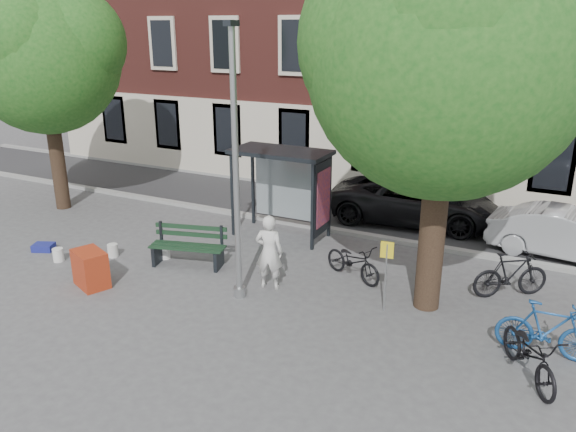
# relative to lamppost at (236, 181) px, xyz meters

# --- Properties ---
(ground) EXTENTS (90.00, 90.00, 0.00)m
(ground) POSITION_rel_lamppost_xyz_m (0.00, 0.00, -2.78)
(ground) COLOR #4C4C4F
(ground) RESTS_ON ground
(road) EXTENTS (40.00, 4.00, 0.01)m
(road) POSITION_rel_lamppost_xyz_m (0.00, 7.00, -2.78)
(road) COLOR #28282B
(road) RESTS_ON ground
(curb_near) EXTENTS (40.00, 0.25, 0.12)m
(curb_near) POSITION_rel_lamppost_xyz_m (0.00, 5.00, -2.72)
(curb_near) COLOR gray
(curb_near) RESTS_ON ground
(curb_far) EXTENTS (40.00, 0.25, 0.12)m
(curb_far) POSITION_rel_lamppost_xyz_m (0.00, 9.00, -2.72)
(curb_far) COLOR gray
(curb_far) RESTS_ON ground
(lamppost) EXTENTS (0.28, 0.35, 6.11)m
(lamppost) POSITION_rel_lamppost_xyz_m (0.00, 0.00, 0.00)
(lamppost) COLOR #9EA0A3
(lamppost) RESTS_ON ground
(tree_right) EXTENTS (5.76, 5.60, 8.20)m
(tree_right) POSITION_rel_lamppost_xyz_m (4.01, 1.38, 2.83)
(tree_right) COLOR black
(tree_right) RESTS_ON ground
(tree_left) EXTENTS (5.18, 4.86, 7.40)m
(tree_left) POSITION_rel_lamppost_xyz_m (-8.99, 2.88, 2.43)
(tree_left) COLOR black
(tree_left) RESTS_ON ground
(bus_shelter) EXTENTS (2.85, 1.45, 2.62)m
(bus_shelter) POSITION_rel_lamppost_xyz_m (-0.61, 4.11, -0.87)
(bus_shelter) COLOR #1E2328
(bus_shelter) RESTS_ON ground
(painter) EXTENTS (0.75, 0.59, 1.84)m
(painter) POSITION_rel_lamppost_xyz_m (0.39, 0.74, -1.87)
(painter) COLOR silver
(painter) RESTS_ON ground
(bench) EXTENTS (2.07, 1.12, 1.02)m
(bench) POSITION_rel_lamppost_xyz_m (-2.16, 0.98, -2.32)
(bench) COLOR #1E2328
(bench) RESTS_ON ground
(bike_a) EXTENTS (1.86, 1.28, 0.93)m
(bike_a) POSITION_rel_lamppost_xyz_m (2.00, 2.13, -2.32)
(bike_a) COLOR black
(bike_a) RESTS_ON ground
(bike_b) EXTENTS (1.88, 0.63, 1.11)m
(bike_b) POSITION_rel_lamppost_xyz_m (6.50, 0.53, -2.23)
(bike_b) COLOR navy
(bike_b) RESTS_ON ground
(bike_c) EXTENTS (1.56, 2.00, 1.01)m
(bike_c) POSITION_rel_lamppost_xyz_m (6.28, -0.40, -2.28)
(bike_c) COLOR black
(bike_c) RESTS_ON ground
(bike_d) EXTENTS (1.79, 1.48, 1.10)m
(bike_d) POSITION_rel_lamppost_xyz_m (5.60, 2.86, -2.23)
(bike_d) COLOR black
(bike_d) RESTS_ON ground
(car_dark) EXTENTS (5.48, 2.94, 1.46)m
(car_dark) POSITION_rel_lamppost_xyz_m (2.25, 7.01, -2.05)
(car_dark) COLOR black
(car_dark) RESTS_ON ground
(car_silver) EXTENTS (4.17, 1.83, 1.33)m
(car_silver) POSITION_rel_lamppost_xyz_m (6.67, 6.00, -2.12)
(car_silver) COLOR #ADB0B5
(car_silver) RESTS_ON ground
(red_stand) EXTENTS (1.06, 0.90, 0.90)m
(red_stand) POSITION_rel_lamppost_xyz_m (-3.50, -1.13, -2.33)
(red_stand) COLOR #9E2E15
(red_stand) RESTS_ON ground
(blue_crate) EXTENTS (0.66, 0.58, 0.20)m
(blue_crate) POSITION_rel_lamppost_xyz_m (-6.40, -0.08, -2.68)
(blue_crate) COLOR navy
(blue_crate) RESTS_ON ground
(bucket_a) EXTENTS (0.32, 0.32, 0.36)m
(bucket_a) POSITION_rel_lamppost_xyz_m (-5.43, -0.43, -2.60)
(bucket_a) COLOR white
(bucket_a) RESTS_ON ground
(bucket_b) EXTENTS (0.35, 0.35, 0.36)m
(bucket_b) POSITION_rel_lamppost_xyz_m (-4.34, 0.47, -2.60)
(bucket_b) COLOR silver
(bucket_b) RESTS_ON ground
(bucket_c) EXTENTS (0.34, 0.34, 0.36)m
(bucket_c) POSITION_rel_lamppost_xyz_m (-3.00, 1.02, -2.60)
(bucket_c) COLOR white
(bucket_c) RESTS_ON ground
(notice_sign) EXTENTS (0.28, 0.06, 1.65)m
(notice_sign) POSITION_rel_lamppost_xyz_m (3.21, 0.85, -1.64)
(notice_sign) COLOR #9EA0A3
(notice_sign) RESTS_ON ground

